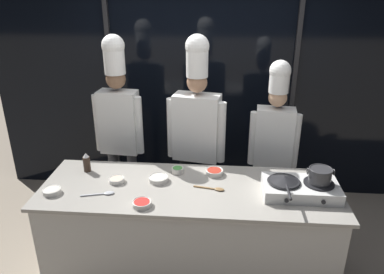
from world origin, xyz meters
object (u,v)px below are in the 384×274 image
(serving_spoon_slotted, at_px, (215,189))
(chef_sous, at_px, (197,125))
(stock_pot, at_px, (320,175))
(serving_spoon_solid, at_px, (105,193))
(frying_pan, at_px, (284,179))
(prep_bowl_onion, at_px, (52,191))
(squeeze_bottle_soy, at_px, (87,163))
(prep_bowl_scallions, at_px, (178,170))
(prep_bowl_chicken, at_px, (117,180))
(chef_head, at_px, (119,117))
(portable_stove, at_px, (300,188))
(prep_bowl_chili_flakes, at_px, (214,172))
(prep_bowl_bell_pepper, at_px, (142,203))
(chef_line, at_px, (274,135))
(prep_bowl_garlic, at_px, (158,179))

(serving_spoon_slotted, distance_m, chef_sous, 0.83)
(stock_pot, xyz_separation_m, serving_spoon_solid, (-1.70, -0.13, -0.17))
(frying_pan, distance_m, prep_bowl_onion, 1.87)
(stock_pot, height_order, serving_spoon_solid, stock_pot)
(squeeze_bottle_soy, height_order, prep_bowl_scallions, squeeze_bottle_soy)
(prep_bowl_chicken, bearing_deg, chef_head, 102.14)
(portable_stove, xyz_separation_m, prep_bowl_chili_flakes, (-0.70, 0.27, -0.03))
(prep_bowl_scallions, xyz_separation_m, prep_bowl_chili_flakes, (0.33, -0.00, -0.00))
(chef_head, bearing_deg, portable_stove, 158.07)
(portable_stove, relative_size, serving_spoon_slotted, 2.29)
(squeeze_bottle_soy, xyz_separation_m, chef_sous, (0.95, 0.53, 0.19))
(portable_stove, height_order, stock_pot, stock_pot)
(prep_bowl_bell_pepper, height_order, serving_spoon_solid, prep_bowl_bell_pepper)
(prep_bowl_bell_pepper, xyz_separation_m, chef_sous, (0.35, 1.04, 0.25))
(stock_pot, height_order, prep_bowl_onion, stock_pot)
(portable_stove, height_order, prep_bowl_chicken, portable_stove)
(frying_pan, xyz_separation_m, prep_bowl_bell_pepper, (-1.10, -0.27, -0.11))
(serving_spoon_solid, distance_m, chef_sous, 1.16)
(prep_bowl_chicken, height_order, serving_spoon_solid, prep_bowl_chicken)
(squeeze_bottle_soy, bearing_deg, chef_line, 18.44)
(prep_bowl_chili_flakes, bearing_deg, serving_spoon_solid, -155.15)
(prep_bowl_scallions, bearing_deg, prep_bowl_chili_flakes, -0.76)
(stock_pot, distance_m, squeeze_bottle_soy, 1.99)
(portable_stove, distance_m, prep_bowl_onion, 2.00)
(chef_line, bearing_deg, prep_bowl_bell_pepper, 50.12)
(frying_pan, height_order, serving_spoon_slotted, frying_pan)
(prep_bowl_bell_pepper, xyz_separation_m, chef_line, (1.11, 1.09, 0.15))
(prep_bowl_garlic, bearing_deg, chef_head, 124.74)
(prep_bowl_bell_pepper, height_order, serving_spoon_slotted, prep_bowl_bell_pepper)
(prep_bowl_scallions, bearing_deg, serving_spoon_slotted, -37.87)
(stock_pot, xyz_separation_m, chef_line, (-0.26, 0.81, -0.00))
(prep_bowl_chili_flakes, distance_m, chef_sous, 0.59)
(prep_bowl_chicken, xyz_separation_m, chef_head, (-0.17, 0.80, 0.27))
(prep_bowl_chicken, relative_size, serving_spoon_slotted, 0.51)
(prep_bowl_garlic, xyz_separation_m, prep_bowl_chili_flakes, (0.47, 0.16, 0.00))
(stock_pot, relative_size, prep_bowl_chili_flakes, 1.32)
(frying_pan, distance_m, chef_sous, 1.09)
(portable_stove, height_order, serving_spoon_solid, portable_stove)
(frying_pan, relative_size, chef_line, 0.25)
(squeeze_bottle_soy, xyz_separation_m, chef_head, (0.14, 0.63, 0.21))
(prep_bowl_bell_pepper, distance_m, chef_line, 1.56)
(serving_spoon_solid, bearing_deg, stock_pot, 4.41)
(prep_bowl_garlic, xyz_separation_m, prep_bowl_onion, (-0.83, -0.26, -0.00))
(stock_pot, distance_m, chef_head, 2.03)
(prep_bowl_bell_pepper, bearing_deg, prep_bowl_chicken, 130.17)
(frying_pan, distance_m, prep_bowl_scallions, 0.94)
(prep_bowl_scallions, bearing_deg, serving_spoon_solid, -143.13)
(squeeze_bottle_soy, distance_m, prep_bowl_chicken, 0.37)
(prep_bowl_onion, xyz_separation_m, prep_bowl_chili_flakes, (1.30, 0.42, 0.00))
(prep_bowl_scallions, bearing_deg, prep_bowl_onion, -156.28)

